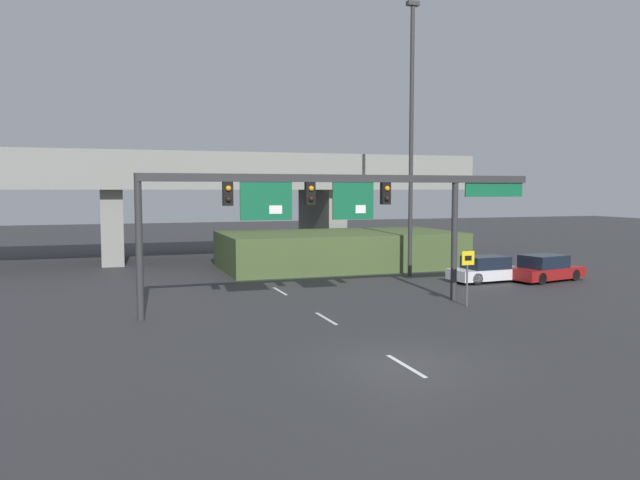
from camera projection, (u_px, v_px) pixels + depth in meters
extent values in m
plane|color=#2D2D30|center=(402.00, 363.00, 17.97)|extent=(160.00, 160.00, 0.00)
cube|color=silver|center=(406.00, 366.00, 17.72)|extent=(0.14, 2.40, 0.01)
cube|color=silver|center=(326.00, 318.00, 24.23)|extent=(0.14, 2.40, 0.01)
cube|color=silver|center=(280.00, 291.00, 30.73)|extent=(0.14, 2.40, 0.01)
cube|color=silver|center=(250.00, 273.00, 37.24)|extent=(0.14, 2.40, 0.01)
cube|color=silver|center=(229.00, 261.00, 43.74)|extent=(0.14, 2.40, 0.01)
cylinder|color=#2D2D30|center=(139.00, 247.00, 23.74)|extent=(0.28, 0.28, 5.63)
cylinder|color=#2D2D30|center=(454.00, 238.00, 28.11)|extent=(0.28, 0.28, 5.63)
cube|color=#2D2D30|center=(351.00, 178.00, 26.29)|extent=(17.32, 0.32, 0.32)
cube|color=black|center=(228.00, 194.00, 24.67)|extent=(0.40, 0.28, 0.95)
sphere|color=orange|center=(228.00, 188.00, 24.49)|extent=(0.22, 0.22, 0.22)
sphere|color=black|center=(229.00, 199.00, 24.52)|extent=(0.22, 0.22, 0.22)
cube|color=black|center=(310.00, 194.00, 25.76)|extent=(0.40, 0.28, 0.95)
sphere|color=orange|center=(311.00, 188.00, 25.58)|extent=(0.22, 0.22, 0.22)
sphere|color=black|center=(311.00, 199.00, 25.61)|extent=(0.22, 0.22, 0.22)
cube|color=black|center=(385.00, 193.00, 26.85)|extent=(0.40, 0.28, 0.95)
sphere|color=orange|center=(387.00, 188.00, 26.67)|extent=(0.22, 0.22, 0.22)
sphere|color=black|center=(387.00, 198.00, 26.71)|extent=(0.22, 0.22, 0.22)
cube|color=#115B38|center=(266.00, 201.00, 25.09)|extent=(2.14, 0.08, 1.55)
cube|color=white|center=(276.00, 210.00, 25.19)|extent=(0.54, 0.03, 0.34)
cube|color=#115B38|center=(353.00, 201.00, 26.29)|extent=(1.84, 0.08, 1.57)
cube|color=white|center=(361.00, 209.00, 26.38)|extent=(0.46, 0.03, 0.35)
cube|color=#115B38|center=(494.00, 190.00, 28.51)|extent=(3.03, 0.07, 0.64)
cylinder|color=#4C4C4C|center=(467.00, 278.00, 26.70)|extent=(0.08, 0.08, 2.44)
cube|color=yellow|center=(468.00, 258.00, 26.58)|extent=(0.60, 0.03, 0.60)
cube|color=black|center=(468.00, 258.00, 26.57)|extent=(0.33, 0.01, 0.21)
cylinder|color=#2D2D30|center=(411.00, 143.00, 35.60)|extent=(0.24, 0.24, 15.30)
cube|color=#333333|center=(413.00, 4.00, 34.97)|extent=(0.70, 0.36, 0.24)
cube|color=gray|center=(222.00, 179.00, 45.78)|extent=(36.43, 9.51, 1.62)
cube|color=gray|center=(233.00, 158.00, 41.38)|extent=(36.43, 0.40, 0.90)
cube|color=gray|center=(112.00, 225.00, 43.58)|extent=(1.40, 7.61, 5.00)
cube|color=gray|center=(321.00, 222.00, 48.52)|extent=(1.40, 7.61, 5.00)
cube|color=#42562D|center=(339.00, 250.00, 40.21)|extent=(14.97, 7.73, 2.27)
cube|color=silver|center=(488.00, 273.00, 33.91)|extent=(4.42, 2.08, 0.57)
cube|color=black|center=(486.00, 262.00, 33.79)|extent=(2.34, 1.76, 0.67)
cylinder|color=black|center=(499.00, 273.00, 35.15)|extent=(0.65, 0.26, 0.64)
cylinder|color=black|center=(517.00, 276.00, 33.71)|extent=(0.65, 0.26, 0.64)
cylinder|color=black|center=(459.00, 275.00, 34.13)|extent=(0.65, 0.26, 0.64)
cylinder|color=black|center=(477.00, 279.00, 32.69)|extent=(0.65, 0.26, 0.64)
cube|color=maroon|center=(546.00, 273.00, 34.25)|extent=(4.71, 2.79, 0.59)
cube|color=black|center=(544.00, 261.00, 34.11)|extent=(2.60, 2.15, 0.69)
cylinder|color=black|center=(550.00, 272.00, 35.68)|extent=(0.67, 0.35, 0.64)
cylinder|color=black|center=(575.00, 275.00, 34.25)|extent=(0.67, 0.35, 0.64)
cylinder|color=black|center=(516.00, 275.00, 34.27)|extent=(0.67, 0.35, 0.64)
cylinder|color=black|center=(541.00, 279.00, 32.84)|extent=(0.67, 0.35, 0.64)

